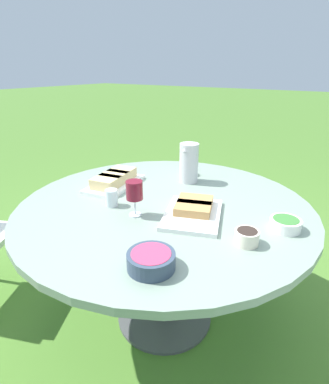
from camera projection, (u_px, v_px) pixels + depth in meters
ground_plane at (164, 315)px, 1.83m from camera, size 40.00×40.00×0.00m
dining_table at (164, 220)px, 1.58m from camera, size 1.48×1.48×0.76m
water_pitcher at (189, 163)px, 1.78m from camera, size 0.12×0.11×0.23m
wine_glass at (134, 191)px, 1.36m from camera, size 0.08×0.08×0.17m
platter_bread_main at (193, 210)px, 1.41m from camera, size 0.42×0.36×0.06m
platter_charcuterie at (114, 180)px, 1.74m from camera, size 0.41×0.28×0.08m
bowl_fries at (188, 171)px, 1.92m from camera, size 0.10×0.10×0.04m
bowl_salad at (285, 224)px, 1.28m from camera, size 0.13×0.13×0.05m
bowl_olives at (247, 236)px, 1.17m from camera, size 0.10×0.10×0.06m
bowl_dip_red at (151, 260)px, 1.03m from camera, size 0.17×0.17×0.06m
cup_water_near at (112, 198)px, 1.49m from camera, size 0.06×0.06×0.09m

